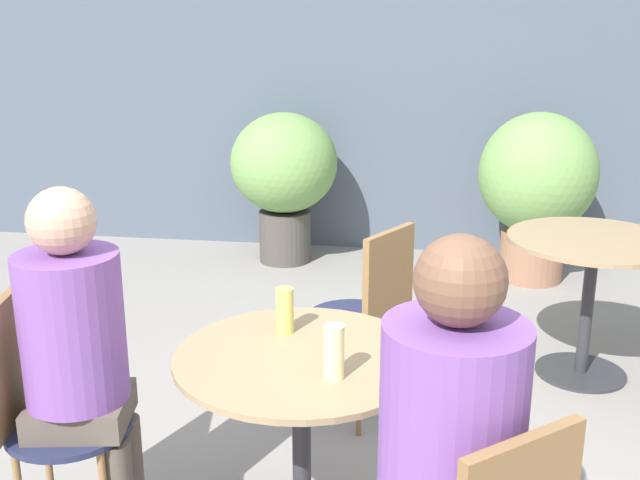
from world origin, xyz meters
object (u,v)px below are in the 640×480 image
object	(u,v)px
seated_person_1	(447,443)
beer_glass_0	(334,352)
potted_plant_1	(537,183)
seated_person_0	(78,345)
bistro_chair_0	(39,406)
bistro_chair_2	(370,305)
beer_glass_1	(285,310)
cafe_table_near	(301,403)
cafe_table_far	(591,271)
potted_plant_0	(284,171)

from	to	relation	value
seated_person_1	beer_glass_0	distance (m)	0.49
potted_plant_1	seated_person_0	bearing A→B (deg)	-120.02
bistro_chair_0	beer_glass_0	xyz separation A→B (m)	(0.92, 0.00, 0.24)
bistro_chair_2	beer_glass_1	xyz separation A→B (m)	(-0.23, -0.69, 0.24)
seated_person_1	beer_glass_0	xyz separation A→B (m)	(-0.31, 0.38, 0.03)
cafe_table_near	beer_glass_0	size ratio (longest dim) A/B	4.87
cafe_table_far	bistro_chair_2	size ratio (longest dim) A/B	0.92
bistro_chair_0	potted_plant_1	bearing A→B (deg)	-41.68
beer_glass_1	potted_plant_1	xyz separation A→B (m)	(1.15, 2.72, -0.11)
bistro_chair_2	seated_person_0	size ratio (longest dim) A/B	0.71
bistro_chair_0	beer_glass_1	bearing A→B (deg)	-77.04
beer_glass_1	potted_plant_1	size ratio (longest dim) A/B	0.14
cafe_table_near	potted_plant_1	bearing A→B (deg)	69.65
cafe_table_far	seated_person_1	size ratio (longest dim) A/B	0.64
cafe_table_near	bistro_chair_2	bearing A→B (deg)	80.38
potted_plant_1	bistro_chair_0	bearing A→B (deg)	-121.76
seated_person_1	potted_plant_0	bearing A→B (deg)	-113.05
bistro_chair_2	seated_person_0	world-z (taller)	seated_person_0
seated_person_0	beer_glass_0	size ratio (longest dim) A/B	7.62
bistro_chair_0	potted_plant_1	size ratio (longest dim) A/B	0.78
bistro_chair_2	seated_person_0	bearing A→B (deg)	-9.97
bistro_chair_2	seated_person_0	xyz separation A→B (m)	(-0.81, -0.97, 0.20)
bistro_chair_0	seated_person_1	world-z (taller)	seated_person_1
seated_person_0	potted_plant_1	xyz separation A→B (m)	(1.74, 3.00, -0.08)
bistro_chair_0	beer_glass_0	size ratio (longest dim) A/B	5.44
cafe_table_far	seated_person_0	bearing A→B (deg)	-139.06
seated_person_0	potted_plant_0	xyz separation A→B (m)	(0.02, 3.16, -0.08)
beer_glass_1	potted_plant_1	bearing A→B (deg)	67.06
cafe_table_near	bistro_chair_0	size ratio (longest dim) A/B	0.89
bistro_chair_2	cafe_table_far	bearing A→B (deg)	150.73
bistro_chair_0	cafe_table_far	bearing A→B (deg)	-60.63
cafe_table_far	potted_plant_1	distance (m)	1.44
cafe_table_near	potted_plant_0	bearing A→B (deg)	102.00
bistro_chair_2	beer_glass_0	bearing A→B (deg)	28.36
cafe_table_near	potted_plant_0	size ratio (longest dim) A/B	0.73
seated_person_0	potted_plant_0	bearing A→B (deg)	-10.26
seated_person_1	beer_glass_1	xyz separation A→B (m)	(-0.51, 0.68, 0.03)
seated_person_1	beer_glass_0	size ratio (longest dim) A/B	7.75
bistro_chair_2	beer_glass_0	distance (m)	1.02
beer_glass_1	potted_plant_0	xyz separation A→B (m)	(-0.56, 2.88, -0.12)
cafe_table_far	beer_glass_1	xyz separation A→B (m)	(-1.23, -1.29, 0.24)
beer_glass_1	cafe_table_near	bearing A→B (deg)	-63.61
beer_glass_1	beer_glass_0	bearing A→B (deg)	-56.36
seated_person_0	beer_glass_0	xyz separation A→B (m)	(0.78, -0.02, 0.04)
cafe_table_far	bistro_chair_0	bearing A→B (deg)	-140.70
potted_plant_1	beer_glass_0	bearing A→B (deg)	-107.45
bistro_chair_0	potted_plant_0	world-z (taller)	potted_plant_0
bistro_chair_0	bistro_chair_2	distance (m)	1.38
cafe_table_near	beer_glass_1	distance (m)	0.30
bistro_chair_0	beer_glass_0	distance (m)	0.95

